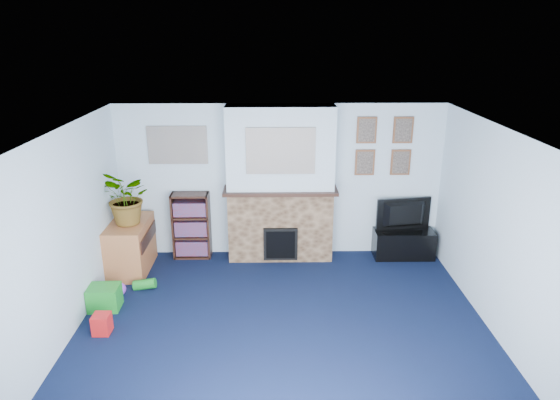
{
  "coord_description": "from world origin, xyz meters",
  "views": [
    {
      "loc": [
        -0.12,
        -5.16,
        3.46
      ],
      "look_at": [
        -0.02,
        0.95,
        1.34
      ],
      "focal_mm": 32.0,
      "sensor_mm": 36.0,
      "label": 1
    }
  ],
  "objects_px": {
    "bookshelf": "(192,227)",
    "tv_stand": "(403,244)",
    "sideboard": "(131,248)",
    "television": "(406,215)"
  },
  "relations": [
    {
      "from": "tv_stand",
      "to": "television",
      "type": "height_order",
      "value": "television"
    },
    {
      "from": "bookshelf",
      "to": "tv_stand",
      "type": "bearing_deg",
      "value": -1.31
    },
    {
      "from": "bookshelf",
      "to": "sideboard",
      "type": "distance_m",
      "value": 0.97
    },
    {
      "from": "tv_stand",
      "to": "sideboard",
      "type": "bearing_deg",
      "value": -174.91
    },
    {
      "from": "tv_stand",
      "to": "television",
      "type": "bearing_deg",
      "value": 90.0
    },
    {
      "from": "television",
      "to": "sideboard",
      "type": "bearing_deg",
      "value": -3.86
    },
    {
      "from": "bookshelf",
      "to": "sideboard",
      "type": "bearing_deg",
      "value": -152.11
    },
    {
      "from": "television",
      "to": "bookshelf",
      "type": "relative_size",
      "value": 0.83
    },
    {
      "from": "tv_stand",
      "to": "sideboard",
      "type": "height_order",
      "value": "sideboard"
    },
    {
      "from": "bookshelf",
      "to": "sideboard",
      "type": "xyz_separation_m",
      "value": [
        -0.85,
        -0.45,
        -0.15
      ]
    }
  ]
}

